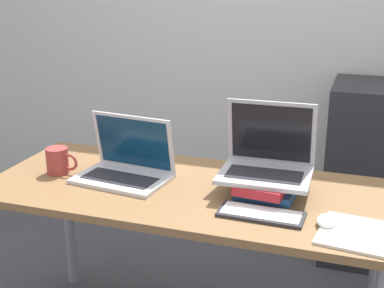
% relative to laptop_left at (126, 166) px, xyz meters
% --- Properties ---
extents(wall_back, '(8.00, 0.05, 2.70)m').
position_rel_laptop_left_xyz_m(wall_back, '(0.27, 1.37, 0.56)').
color(wall_back, silver).
rests_on(wall_back, ground_plane).
extents(desk, '(1.58, 0.69, 0.74)m').
position_rel_laptop_left_xyz_m(desk, '(0.27, -0.01, -0.13)').
color(desk, brown).
rests_on(desk, ground_plane).
extents(laptop_left, '(0.39, 0.28, 0.25)m').
position_rel_laptop_left_xyz_m(laptop_left, '(0.00, 0.00, 0.00)').
color(laptop_left, silver).
rests_on(laptop_left, desk).
extents(book_stack, '(0.22, 0.26, 0.07)m').
position_rel_laptop_left_xyz_m(book_stack, '(0.57, 0.01, -0.02)').
color(book_stack, '#235693').
rests_on(book_stack, desk).
extents(laptop_on_books, '(0.34, 0.27, 0.27)m').
position_rel_laptop_left_xyz_m(laptop_on_books, '(0.56, 0.05, 0.07)').
color(laptop_on_books, '#B2B2B7').
rests_on(laptop_on_books, book_stack).
extents(wireless_keyboard, '(0.30, 0.14, 0.01)m').
position_rel_laptop_left_xyz_m(wireless_keyboard, '(0.59, -0.17, -0.04)').
color(wireless_keyboard, '#28282D').
rests_on(wireless_keyboard, desk).
extents(mouse, '(0.07, 0.10, 0.03)m').
position_rel_laptop_left_xyz_m(mouse, '(0.81, -0.17, -0.03)').
color(mouse, white).
rests_on(mouse, desk).
extents(notepad, '(0.27, 0.27, 0.01)m').
position_rel_laptop_left_xyz_m(notepad, '(0.91, -0.21, -0.05)').
color(notepad, white).
rests_on(notepad, desk).
extents(mug, '(0.14, 0.09, 0.11)m').
position_rel_laptop_left_xyz_m(mug, '(-0.29, -0.04, 0.00)').
color(mug, '#9E3833').
rests_on(mug, desk).
extents(mini_fridge, '(0.57, 0.52, 0.98)m').
position_rel_laptop_left_xyz_m(mini_fridge, '(1.01, 1.06, -0.30)').
color(mini_fridge, '#232328').
rests_on(mini_fridge, ground_plane).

